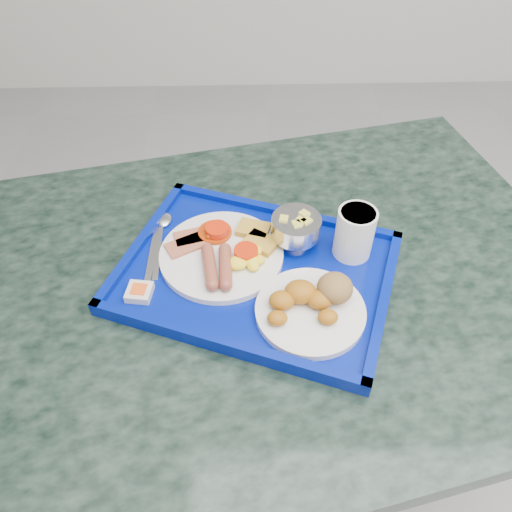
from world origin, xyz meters
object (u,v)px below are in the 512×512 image
Objects in this scene: tray at (256,273)px; main_plate at (225,253)px; bread_plate at (313,303)px; table at (246,343)px; juice_cup at (355,232)px; fruit_bowl at (296,227)px.

main_plate is at bearing 147.57° from tray.
bread_plate is (0.09, -0.09, 0.03)m from tray.
table is at bearing -163.35° from tray.
juice_cup reaches higher than tray.
bread_plate reaches higher than main_plate.
juice_cup is (0.18, 0.04, 0.06)m from tray.
juice_cup is at bearing 57.06° from bread_plate.
main_plate reaches higher than table.
tray is at bearing 134.85° from bread_plate.
main_plate is 1.24× the size of bread_plate.
fruit_bowl is (0.08, 0.07, 0.05)m from tray.
juice_cup is (0.24, 0.01, 0.04)m from main_plate.
tray is at bearing 16.65° from table.
table is 0.24m from main_plate.
fruit_bowl is at bearing 165.60° from juice_cup.
juice_cup is (0.09, 0.14, 0.03)m from bread_plate.
juice_cup is at bearing 13.53° from tray.
tray is 3.08× the size of bread_plate.
fruit_bowl reaches higher than table.
juice_cup reaches higher than fruit_bowl.
bread_plate is at bearing -37.45° from table.
tray is 0.07m from main_plate.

